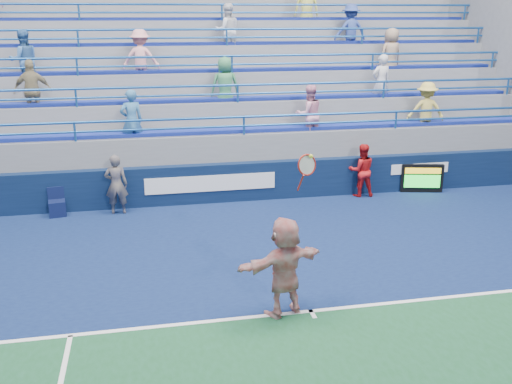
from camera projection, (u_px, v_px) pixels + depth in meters
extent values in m
plane|color=#333538|center=(311.00, 312.00, 10.11)|extent=(120.00, 120.00, 0.00)
cube|color=#0D1B45|center=(282.00, 261.00, 12.16)|extent=(18.00, 8.40, 0.02)
cube|color=white|center=(311.00, 311.00, 10.10)|extent=(11.00, 0.10, 0.01)
cube|color=white|center=(313.00, 314.00, 10.01)|extent=(0.08, 0.30, 0.01)
cube|color=#091632|center=(246.00, 182.00, 16.03)|extent=(18.00, 0.30, 1.10)
cube|color=white|center=(211.00, 183.00, 15.68)|extent=(3.60, 0.02, 0.45)
cube|color=white|center=(420.00, 168.00, 16.80)|extent=(1.80, 0.02, 0.30)
cube|color=slate|center=(230.00, 157.00, 18.79)|extent=(18.00, 5.60, 1.10)
cube|color=slate|center=(229.00, 146.00, 18.68)|extent=(18.00, 5.60, 1.85)
cube|color=#162999|center=(242.00, 130.00, 16.19)|extent=(17.40, 0.45, 0.10)
cylinder|color=#1B5095|center=(244.00, 117.00, 15.68)|extent=(18.00, 0.07, 0.07)
cube|color=slate|center=(227.00, 132.00, 19.03)|extent=(18.00, 4.60, 2.60)
cube|color=#162999|center=(236.00, 99.00, 16.90)|extent=(17.40, 0.45, 0.10)
cylinder|color=#1B5095|center=(238.00, 85.00, 16.39)|extent=(18.00, 0.07, 0.07)
cube|color=slate|center=(225.00, 118.00, 19.39)|extent=(18.00, 3.60, 3.35)
cube|color=#162999|center=(230.00, 70.00, 17.61)|extent=(17.40, 0.45, 0.10)
cylinder|color=#1B5095|center=(232.00, 56.00, 17.10)|extent=(18.00, 0.07, 0.07)
cube|color=slate|center=(222.00, 105.00, 19.74)|extent=(18.00, 2.60, 4.10)
cube|color=#162999|center=(225.00, 43.00, 18.32)|extent=(17.40, 0.45, 0.10)
cylinder|color=#1B5095|center=(227.00, 29.00, 17.81)|extent=(18.00, 0.07, 0.07)
cube|color=slate|center=(220.00, 92.00, 20.10)|extent=(18.00, 1.60, 4.85)
cube|color=#162999|center=(220.00, 19.00, 19.03)|extent=(17.40, 0.45, 0.10)
cylinder|color=#1B5095|center=(222.00, 4.00, 18.52)|extent=(18.00, 0.07, 0.07)
imported|color=tan|center=(391.00, 55.00, 18.48)|extent=(0.94, 0.74, 1.70)
imported|color=gray|center=(33.00, 91.00, 15.73)|extent=(1.04, 0.53, 1.70)
imported|color=white|center=(227.00, 31.00, 18.22)|extent=(0.87, 0.70, 1.70)
imported|color=#3B8253|center=(225.00, 86.00, 16.73)|extent=(0.84, 0.55, 1.70)
imported|color=#EBE45B|center=(307.00, 7.00, 19.47)|extent=(0.89, 0.64, 1.70)
imported|color=pink|center=(141.00, 59.00, 16.99)|extent=(1.18, 0.79, 1.70)
imported|color=#D7BE53|center=(426.00, 111.00, 17.12)|extent=(1.22, 0.88, 1.70)
imported|color=#3969AB|center=(24.00, 60.00, 16.38)|extent=(0.98, 0.86, 1.70)
imported|color=#304590|center=(350.00, 30.00, 19.00)|extent=(1.14, 0.70, 1.70)
imported|color=teal|center=(132.00, 121.00, 15.51)|extent=(0.70, 0.55, 1.70)
imported|color=pink|center=(309.00, 115.00, 16.44)|extent=(0.91, 0.75, 1.70)
imported|color=silver|center=(381.00, 82.00, 17.63)|extent=(0.68, 0.51, 1.70)
cube|color=black|center=(422.00, 179.00, 16.77)|extent=(1.23, 0.40, 0.85)
cube|color=gold|center=(424.00, 171.00, 16.62)|extent=(1.04, 0.02, 0.17)
cube|color=#19E533|center=(423.00, 181.00, 16.72)|extent=(1.04, 0.02, 0.38)
cube|color=#0B1338|center=(57.00, 208.00, 14.86)|extent=(0.48, 0.48, 0.42)
cube|color=#0B1338|center=(57.00, 193.00, 14.92)|extent=(0.42, 0.11, 0.33)
imported|color=silver|center=(285.00, 267.00, 9.81)|extent=(1.75, 1.05, 1.80)
torus|color=#A72014|center=(307.00, 165.00, 9.33)|extent=(0.37, 0.21, 0.36)
cylinder|color=#A72014|center=(301.00, 183.00, 9.41)|extent=(0.08, 0.20, 0.33)
sphere|color=yellow|center=(311.00, 156.00, 9.25)|extent=(0.07, 0.07, 0.07)
imported|color=#151B3C|center=(116.00, 185.00, 14.86)|extent=(0.60, 0.41, 1.60)
imported|color=red|center=(362.00, 170.00, 16.32)|extent=(0.81, 0.67, 1.54)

